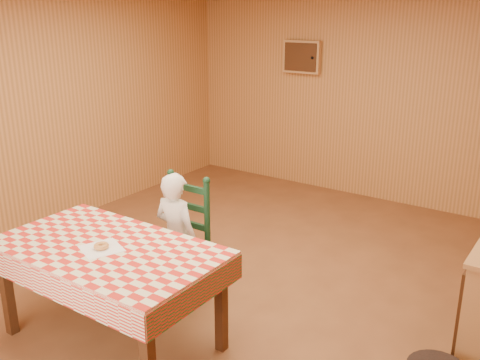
{
  "coord_description": "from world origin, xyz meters",
  "views": [
    {
      "loc": [
        2.49,
        -3.41,
        2.37
      ],
      "look_at": [
        0.0,
        0.2,
        0.95
      ],
      "focal_mm": 40.0,
      "sensor_mm": 36.0,
      "label": 1
    }
  ],
  "objects": [
    {
      "name": "seated_child",
      "position": [
        -0.23,
        -0.39,
        0.56
      ],
      "size": [
        0.41,
        0.27,
        1.12
      ],
      "primitive_type": "imported",
      "rotation": [
        0.0,
        0.0,
        3.14
      ],
      "color": "silver",
      "rests_on": "ground"
    },
    {
      "name": "ground",
      "position": [
        0.0,
        0.0,
        0.0
      ],
      "size": [
        6.0,
        6.0,
        0.0
      ],
      "primitive_type": "plane",
      "color": "brown",
      "rests_on": "ground"
    },
    {
      "name": "donut",
      "position": [
        -0.23,
        -1.17,
        0.79
      ],
      "size": [
        0.12,
        0.12,
        0.04
      ],
      "primitive_type": "torus",
      "rotation": [
        0.0,
        0.0,
        0.18
      ],
      "color": "#C48846",
      "rests_on": "napkin"
    },
    {
      "name": "napkin",
      "position": [
        -0.23,
        -1.17,
        0.77
      ],
      "size": [
        0.34,
        0.34,
        0.0
      ],
      "primitive_type": "cube",
      "rotation": [
        0.0,
        0.0,
        -0.39
      ],
      "color": "white",
      "rests_on": "dining_table"
    },
    {
      "name": "ladder_chair",
      "position": [
        -0.23,
        -0.33,
        0.5
      ],
      "size": [
        0.44,
        0.4,
        1.08
      ],
      "color": "black",
      "rests_on": "ground"
    },
    {
      "name": "dining_table",
      "position": [
        -0.23,
        -1.12,
        0.69
      ],
      "size": [
        1.66,
        0.96,
        0.77
      ],
      "color": "#452512",
      "rests_on": "ground"
    },
    {
      "name": "cabin_walls",
      "position": [
        -0.0,
        0.53,
        1.83
      ],
      "size": [
        5.1,
        6.05,
        2.65
      ],
      "color": "#BC7F44",
      "rests_on": "ground"
    }
  ]
}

